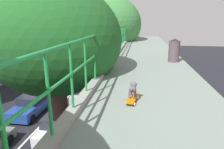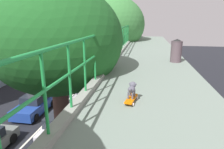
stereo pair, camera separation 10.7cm
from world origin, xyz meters
TOP-DOWN VIEW (x-y plane):
  - green_railing at (-0.25, 0.00)m, footprint 0.20×34.96m
  - car_white_fifth at (-4.43, 9.06)m, footprint 1.82×4.20m
  - car_blue_sixth at (-7.89, 11.66)m, footprint 1.97×4.18m
  - car_silver_seventh at (-4.36, 15.37)m, footprint 1.96×4.11m
  - city_bus at (-8.15, 23.39)m, footprint 2.54×10.68m
  - roadside_tree_mid at (-1.85, 3.84)m, footprint 4.28×4.28m
  - roadside_tree_far at (-1.99, 14.23)m, footprint 5.69×5.69m
  - roadside_tree_farthest at (-1.67, 18.21)m, footprint 4.41×4.41m
  - toy_skateboard at (0.74, 1.52)m, footprint 0.26×0.56m
  - small_dog at (0.75, 1.58)m, footprint 0.18×0.34m
  - litter_bin at (2.17, 5.73)m, footprint 0.43×0.43m

SIDE VIEW (x-z plane):
  - car_silver_seventh at x=-4.36m, z-range -0.02..1.32m
  - car_white_fifth at x=-4.43m, z-range -0.05..1.45m
  - car_blue_sixth at x=-7.89m, z-range -0.05..1.52m
  - city_bus at x=-8.15m, z-range 0.22..3.66m
  - toy_skateboard at x=0.74m, z-range 5.92..6.00m
  - green_railing at x=-0.25m, z-range 5.53..6.79m
  - small_dog at x=0.75m, z-range 6.01..6.31m
  - litter_bin at x=2.17m, z-range 5.90..6.80m
  - roadside_tree_farthest at x=-1.67m, z-range 2.25..10.84m
  - roadside_tree_mid at x=-1.85m, z-range 2.44..11.08m
  - roadside_tree_far at x=-1.99m, z-range 2.35..11.83m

